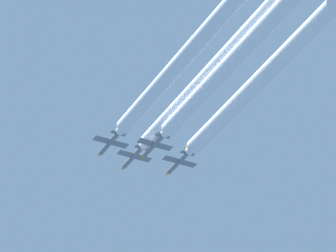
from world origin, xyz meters
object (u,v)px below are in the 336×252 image
Objects in this scene: jet_lead at (133,157)px; jet_slot at (153,146)px; jet_left_wingman at (109,143)px; jet_right_wingman at (178,163)px.

jet_lead reaches higher than jet_slot.
jet_left_wingman reaches higher than jet_right_wingman.
jet_slot is (9.22, -5.60, -1.19)m from jet_left_wingman.
jet_left_wingman is 19.04m from jet_right_wingman.
jet_right_wingman is at bearing 30.82° from jet_slot.
jet_left_wingman reaches higher than jet_slot.
jet_left_wingman is at bearing -179.23° from jet_right_wingman.
jet_left_wingman is 10.85m from jet_slot.
jet_slot is (-0.07, -11.79, -3.21)m from jet_lead.
jet_lead is 1.00× the size of jet_slot.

